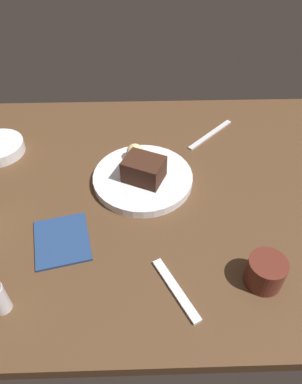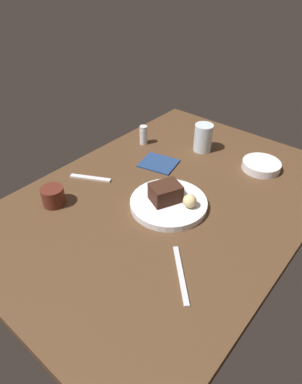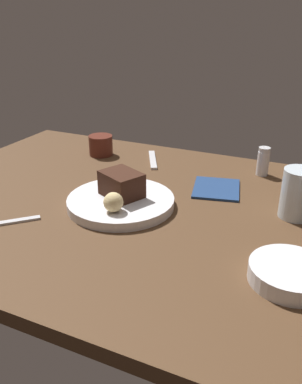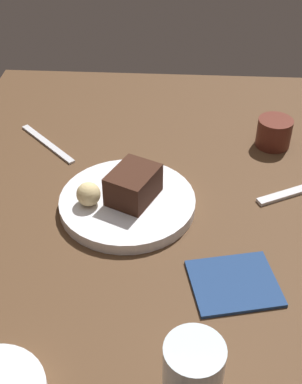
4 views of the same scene
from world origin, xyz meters
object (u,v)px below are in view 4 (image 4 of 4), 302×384
object	(u,v)px
coffee_cup	(274,133)
butter_knife	(47,144)
bread_roll	(88,194)
folded_napkin	(234,283)
dessert_plate	(127,203)
water_glass	(193,377)
dessert_spoon	(292,192)
chocolate_cake_slice	(133,185)

from	to	relation	value
coffee_cup	butter_knife	size ratio (longest dim) A/B	0.39
bread_roll	butter_knife	xyz separation A→B (cm)	(21.94, 12.75, -4.07)
coffee_cup	folded_napkin	bearing A→B (deg)	165.01
butter_knife	folded_napkin	size ratio (longest dim) A/B	1.43
dessert_plate	folded_napkin	distance (cm)	25.44
water_glass	butter_knife	distance (cm)	65.52
bread_roll	water_glass	size ratio (longest dim) A/B	0.39
dessert_plate	dessert_spoon	xyz separation A→B (cm)	(5.89, -30.86, -0.73)
dessert_plate	chocolate_cake_slice	xyz separation A→B (cm)	(0.29, -1.15, 3.98)
bread_roll	dessert_plate	bearing A→B (deg)	-73.82
water_glass	dessert_spoon	world-z (taller)	water_glass
butter_knife	folded_napkin	world-z (taller)	folded_napkin
coffee_cup	dessert_plate	bearing A→B (deg)	128.14
folded_napkin	chocolate_cake_slice	bearing A→B (deg)	43.84
bread_roll	folded_napkin	world-z (taller)	bread_roll
bread_roll	water_glass	world-z (taller)	water_glass
water_glass	folded_napkin	bearing A→B (deg)	-18.72
dessert_spoon	folded_napkin	distance (cm)	26.63
dessert_plate	water_glass	bearing A→B (deg)	-162.78
dessert_plate	bread_roll	distance (cm)	7.64
dessert_plate	bread_roll	bearing A→B (deg)	106.18
water_glass	folded_napkin	world-z (taller)	water_glass
coffee_cup	dessert_spoon	bearing A→B (deg)	-174.43
chocolate_cake_slice	coffee_cup	bearing A→B (deg)	-51.09
chocolate_cake_slice	dessert_spoon	world-z (taller)	chocolate_cake_slice
dessert_spoon	butter_knife	xyz separation A→B (cm)	(14.13, 50.26, -0.10)
water_glass	dessert_spoon	size ratio (longest dim) A/B	0.74
coffee_cup	dessert_spoon	world-z (taller)	coffee_cup
chocolate_cake_slice	bread_roll	xyz separation A→B (cm)	(-2.22, 7.80, -0.73)
chocolate_cake_slice	dessert_spoon	distance (cm)	30.59
coffee_cup	dessert_spoon	size ratio (longest dim) A/B	0.49
bread_roll	dessert_spoon	size ratio (longest dim) A/B	0.29
butter_knife	folded_napkin	xyz separation A→B (cm)	(-37.62, -37.74, 0.05)
water_glass	folded_napkin	size ratio (longest dim) A/B	0.83
chocolate_cake_slice	butter_knife	distance (cm)	28.89
bread_roll	water_glass	bearing A→B (deg)	-152.80
bread_roll	butter_knife	distance (cm)	25.71
water_glass	bread_roll	bearing A→B (deg)	27.20
bread_roll	butter_knife	bearing A→B (deg)	30.17
chocolate_cake_slice	dessert_plate	bearing A→B (deg)	104.10
water_glass	chocolate_cake_slice	bearing A→B (deg)	15.49
chocolate_cake_slice	water_glass	distance (cm)	39.18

